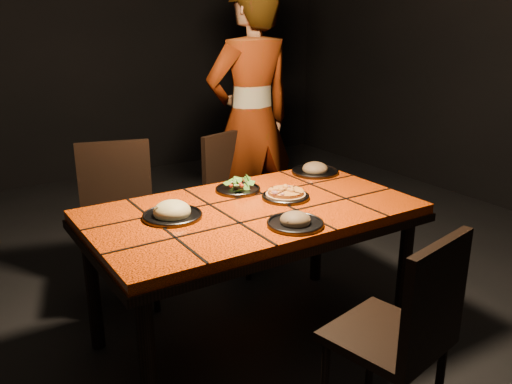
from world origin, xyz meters
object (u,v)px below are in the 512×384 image
chair_far_left (118,212)px  chair_far_right (237,190)px  plate_pizza (286,195)px  chair_near (407,328)px  diner (251,121)px  dining_table (252,222)px  plate_pasta (172,213)px

chair_far_left → chair_far_right: 0.84m
chair_far_left → plate_pizza: chair_far_left is taller
chair_near → diner: size_ratio=0.48×
chair_far_right → chair_far_left: bearing=166.0°
diner → chair_far_right: bearing=36.3°
chair_far_left → chair_far_right: (0.84, 0.04, -0.02)m
dining_table → chair_far_left: 0.95m
chair_far_left → diner: bearing=27.9°
plate_pizza → dining_table: bearing=-174.3°
chair_far_left → plate_pasta: chair_far_left is taller
diner → plate_pasta: bearing=41.3°
chair_near → diner: (0.53, 1.98, 0.43)m
chair_near → chair_far_left: bearing=-85.2°
diner → plate_pasta: size_ratio=6.70×
chair_far_right → plate_pizza: (-0.21, -0.86, 0.25)m
dining_table → plate_pizza: 0.24m
diner → plate_pasta: diner is taller
dining_table → plate_pasta: plate_pasta is taller
dining_table → chair_near: (0.12, -0.92, -0.15)m
dining_table → chair_far_right: 0.99m
chair_far_right → chair_near: bearing=-116.5°
dining_table → chair_far_left: chair_far_left is taller
chair_near → plate_pizza: (0.10, 0.95, 0.25)m
dining_table → diner: (0.65, 1.06, 0.27)m
dining_table → chair_far_right: (0.43, 0.88, -0.15)m
dining_table → chair_near: 0.94m
chair_far_left → plate_pizza: size_ratio=3.53×
chair_near → diner: 2.10m
chair_near → plate_pizza: chair_near is taller
chair_near → chair_far_right: size_ratio=1.00×
dining_table → chair_near: chair_near is taller
chair_near → plate_pasta: size_ratio=3.21×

